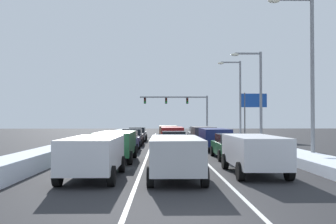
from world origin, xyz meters
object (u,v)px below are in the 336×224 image
suv_white_left_lane_nearest (94,153)px  suv_green_left_lane_second (116,143)px  suv_red_center_lane_fourth (172,134)px  sedan_navy_left_lane_third (126,141)px  sedan_green_right_lane_second (231,146)px  suv_charcoal_right_lane_fourth (203,134)px  suv_white_right_lane_nearest (254,151)px  street_lamp_right_mid (257,90)px  sedan_gray_left_lane_fifth (137,134)px  sedan_charcoal_left_lane_fourth (132,137)px  traffic_light_gantry (183,105)px  suv_tan_center_lane_fifth (168,132)px  roadside_sign_right (253,105)px  street_lamp_right_far (237,93)px  suv_navy_right_lane_third (214,137)px  sedan_black_center_lane_third (173,141)px  suv_silver_center_lane_nearest (176,154)px  street_lamp_right_near (307,64)px  sedan_gray_right_lane_fifth (197,134)px  sedan_maroon_center_lane_second (171,148)px

suv_white_left_lane_nearest → suv_green_left_lane_second: size_ratio=1.00×
suv_red_center_lane_fourth → sedan_navy_left_lane_third: (-3.63, -6.20, -0.25)m
sedan_green_right_lane_second → suv_charcoal_right_lane_fourth: (-0.26, 12.62, 0.25)m
suv_white_right_lane_nearest → street_lamp_right_mid: street_lamp_right_mid is taller
sedan_gray_left_lane_fifth → street_lamp_right_mid: street_lamp_right_mid is taller
sedan_charcoal_left_lane_fourth → traffic_light_gantry: 26.01m
sedan_charcoal_left_lane_fourth → sedan_gray_left_lane_fifth: bearing=89.6°
suv_charcoal_right_lane_fourth → suv_tan_center_lane_fifth: same height
suv_charcoal_right_lane_fourth → suv_green_left_lane_second: (-6.56, -13.82, 0.00)m
roadside_sign_right → street_lamp_right_far: bearing=-144.2°
suv_white_left_lane_nearest → street_lamp_right_mid: street_lamp_right_mid is taller
suv_green_left_lane_second → suv_navy_right_lane_third: bearing=47.2°
traffic_light_gantry → street_lamp_right_mid: street_lamp_right_mid is taller
suv_navy_right_lane_third → suv_green_left_lane_second: 9.87m
suv_red_center_lane_fourth → street_lamp_right_far: bearing=43.9°
suv_charcoal_right_lane_fourth → sedan_black_center_lane_third: bearing=-111.2°
suv_charcoal_right_lane_fourth → suv_silver_center_lane_nearest: size_ratio=1.00×
suv_white_right_lane_nearest → sedan_green_right_lane_second: suv_white_right_lane_nearest is taller
suv_green_left_lane_second → street_lamp_right_far: (11.17, 19.98, 4.29)m
suv_green_left_lane_second → street_lamp_right_near: (10.97, -0.14, 4.55)m
suv_red_center_lane_fourth → sedan_gray_left_lane_fifth: suv_red_center_lane_fourth is taller
suv_charcoal_right_lane_fourth → suv_red_center_lane_fourth: (-2.98, -1.14, 0.00)m
suv_charcoal_right_lane_fourth → sedan_black_center_lane_third: 8.50m
suv_charcoal_right_lane_fourth → street_lamp_right_mid: (4.15, -3.90, 3.86)m
sedan_gray_right_lane_fifth → roadside_sign_right: bearing=15.3°
suv_green_left_lane_second → sedan_navy_left_lane_third: suv_green_left_lane_second is taller
sedan_gray_left_lane_fifth → sedan_charcoal_left_lane_fourth: bearing=-90.4°
sedan_gray_right_lane_fifth → traffic_light_gantry: (-0.43, 17.86, 3.97)m
sedan_gray_right_lane_fifth → sedan_black_center_lane_third: 14.15m
suv_red_center_lane_fourth → suv_white_left_lane_nearest: same height
suv_white_right_lane_nearest → suv_charcoal_right_lane_fourth: 18.87m
suv_charcoal_right_lane_fourth → street_lamp_right_far: bearing=53.2°
suv_silver_center_lane_nearest → street_lamp_right_far: (8.00, 26.33, 4.29)m
suv_navy_right_lane_third → suv_red_center_lane_fourth: 6.28m
sedan_maroon_center_lane_second → street_lamp_right_near: bearing=2.8°
suv_white_right_lane_nearest → sedan_navy_left_lane_third: 13.33m
suv_navy_right_lane_third → sedan_gray_right_lane_fifth: 12.47m
sedan_maroon_center_lane_second → suv_tan_center_lane_fifth: suv_tan_center_lane_fifth is taller
suv_silver_center_lane_nearest → sedan_black_center_lane_third: suv_silver_center_lane_nearest is taller
sedan_charcoal_left_lane_fourth → roadside_sign_right: (13.42, 8.94, 3.25)m
sedan_gray_left_lane_fifth → sedan_navy_left_lane_third: bearing=-90.2°
sedan_gray_left_lane_fifth → sedan_black_center_lane_third: bearing=-75.1°
suv_navy_right_lane_third → sedan_navy_left_lane_third: (-6.77, -0.76, -0.25)m
street_lamp_right_near → street_lamp_right_far: bearing=89.4°
sedan_green_right_lane_second → street_lamp_right_near: size_ratio=0.48×
sedan_navy_left_lane_third → street_lamp_right_far: 18.14m
street_lamp_right_far → suv_green_left_lane_second: bearing=-119.2°
suv_charcoal_right_lane_fourth → sedan_charcoal_left_lane_fourth: size_ratio=1.09×
suv_red_center_lane_fourth → roadside_sign_right: size_ratio=0.89×
street_lamp_right_mid → suv_charcoal_right_lane_fourth: bearing=136.8°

